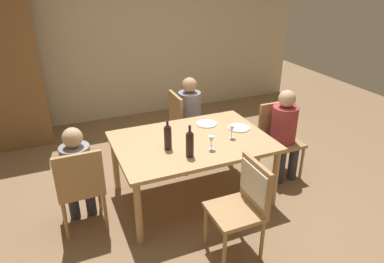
{
  "coord_description": "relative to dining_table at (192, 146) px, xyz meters",
  "views": [
    {
      "loc": [
        -1.34,
        -3.15,
        2.44
      ],
      "look_at": [
        0.0,
        0.0,
        0.83
      ],
      "focal_mm": 33.03,
      "sensor_mm": 36.0,
      "label": 1
    }
  ],
  "objects": [
    {
      "name": "chair_left_end",
      "position": [
        -1.21,
        -0.09,
        -0.13
      ],
      "size": [
        0.44,
        0.44,
        0.92
      ],
      "color": "#A87F51",
      "rests_on": "ground_plane"
    },
    {
      "name": "person_man_guest",
      "position": [
        0.4,
        0.96,
        -0.01
      ],
      "size": [
        0.35,
        0.3,
        1.13
      ],
      "rotation": [
        0.0,
        0.0,
        -1.57
      ],
      "color": "#33333D",
      "rests_on": "ground_plane"
    },
    {
      "name": "wine_glass_near_left",
      "position": [
        0.42,
        -0.12,
        0.18
      ],
      "size": [
        0.07,
        0.07,
        0.15
      ],
      "color": "silver",
      "rests_on": "dining_table"
    },
    {
      "name": "wine_glass_centre",
      "position": [
        0.1,
        -0.27,
        0.18
      ],
      "size": [
        0.07,
        0.07,
        0.15
      ],
      "color": "silver",
      "rests_on": "dining_table"
    },
    {
      "name": "chair_far_right",
      "position": [
        0.29,
        0.96,
        -0.13
      ],
      "size": [
        0.44,
        0.44,
        0.92
      ],
      "rotation": [
        0.0,
        0.0,
        -1.57
      ],
      "color": "#A87F51",
      "rests_on": "ground_plane"
    },
    {
      "name": "wine_bottle_tall_green",
      "position": [
        -0.16,
        -0.32,
        0.22
      ],
      "size": [
        0.08,
        0.08,
        0.33
      ],
      "color": "black",
      "rests_on": "dining_table"
    },
    {
      "name": "dining_table",
      "position": [
        0.0,
        0.0,
        0.0
      ],
      "size": [
        1.66,
        1.16,
        0.73
      ],
      "color": "tan",
      "rests_on": "ground_plane"
    },
    {
      "name": "dinner_plate_host",
      "position": [
        0.62,
        0.06,
        0.08
      ],
      "size": [
        0.26,
        0.26,
        0.01
      ],
      "primitive_type": "cylinder",
      "color": "white",
      "rests_on": "dining_table"
    },
    {
      "name": "chair_right_end",
      "position": [
        1.21,
        0.09,
        -0.13
      ],
      "size": [
        0.44,
        0.44,
        0.92
      ],
      "rotation": [
        0.0,
        0.0,
        3.14
      ],
      "color": "#A87F51",
      "rests_on": "ground_plane"
    },
    {
      "name": "rear_room_partition",
      "position": [
        0.0,
        2.78,
        0.69
      ],
      "size": [
        6.4,
        0.12,
        2.7
      ],
      "primitive_type": "cube",
      "color": "beige",
      "rests_on": "ground_plane"
    },
    {
      "name": "person_woman_host",
      "position": [
        1.21,
        -0.03,
        -0.0
      ],
      "size": [
        0.31,
        0.35,
        1.14
      ],
      "rotation": [
        0.0,
        0.0,
        3.14
      ],
      "color": "#33333D",
      "rests_on": "ground_plane"
    },
    {
      "name": "dinner_plate_guest_left",
      "position": [
        0.32,
        0.32,
        0.08
      ],
      "size": [
        0.25,
        0.25,
        0.01
      ],
      "primitive_type": "cylinder",
      "color": "white",
      "rests_on": "dining_table"
    },
    {
      "name": "wine_bottle_dark_red",
      "position": [
        -0.31,
        -0.09,
        0.22
      ],
      "size": [
        0.08,
        0.08,
        0.31
      ],
      "color": "black",
      "rests_on": "dining_table"
    },
    {
      "name": "ground_plane",
      "position": [
        0.0,
        0.0,
        -0.66
      ],
      "size": [
        10.0,
        10.0,
        0.0
      ],
      "primitive_type": "plane",
      "color": "#846647"
    },
    {
      "name": "chair_near",
      "position": [
        0.12,
        -0.96,
        -0.07
      ],
      "size": [
        0.46,
        0.44,
        0.92
      ],
      "rotation": [
        0.0,
        0.0,
        1.57
      ],
      "color": "#A87F51",
      "rests_on": "ground_plane"
    },
    {
      "name": "person_man_bearded",
      "position": [
        -1.21,
        0.03,
        -0.02
      ],
      "size": [
        0.29,
        0.33,
        1.09
      ],
      "color": "#33333D",
      "rests_on": "ground_plane"
    }
  ]
}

